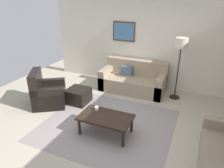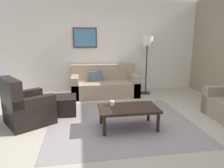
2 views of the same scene
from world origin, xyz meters
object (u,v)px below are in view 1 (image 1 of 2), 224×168
Objects in this scene: couch_main at (134,80)px; ottoman at (78,96)px; armchair_leather at (46,94)px; coffee_table at (106,118)px; cup at (97,108)px; lamp_standing at (181,49)px; framed_artwork at (124,31)px.

ottoman is (-1.10, -1.43, -0.10)m from couch_main.
armchair_leather reaches higher than ottoman.
couch_main reaches higher than coffee_table.
ottoman is 6.04× the size of cup.
couch_main is 3.42× the size of ottoman.
ottoman is 0.51× the size of coffee_table.
ottoman is 1.29m from cup.
lamp_standing reaches higher than couch_main.
coffee_table is 1.54× the size of framed_artwork.
couch_main is 2.60m from armchair_leather.
armchair_leather is 1.72m from cup.
coffee_table is at bearing -115.65° from lamp_standing.
armchair_leather is 2.97m from framed_artwork.
coffee_table reaches higher than ottoman.
cup is at bearing 153.18° from coffee_table.
lamp_standing is (2.36, 1.35, 1.21)m from ottoman.
framed_artwork is (0.58, 1.86, 1.47)m from ottoman.
framed_artwork reaches higher than cup.
cup is at bearing -93.08° from couch_main.
coffee_table is (0.16, -2.37, 0.06)m from couch_main.
framed_artwork reaches higher than couch_main.
framed_artwork is at bearing 60.97° from armchair_leather.
framed_artwork is at bearing 163.92° from lamp_standing.
framed_artwork is at bearing 72.74° from ottoman.
cup is (-0.12, -2.23, 0.16)m from couch_main.
framed_artwork is (1.28, 2.31, 1.36)m from armchair_leather.
coffee_table is (1.26, -0.93, 0.16)m from ottoman.
lamp_standing reaches higher than cup.
armchair_leather is 0.83m from ottoman.
cup reaches higher than ottoman.
ottoman is at bearing 32.22° from armchair_leather.
armchair_leather is at bearing -119.03° from framed_artwork.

